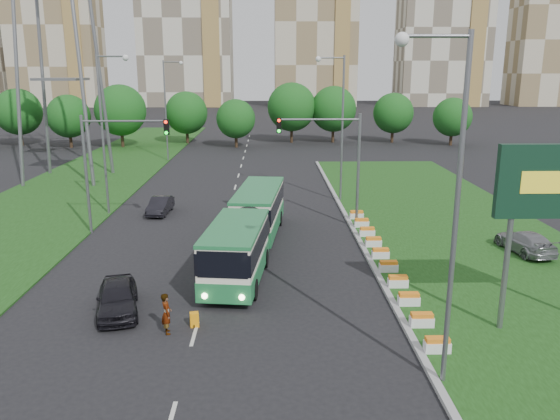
{
  "coord_description": "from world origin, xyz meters",
  "views": [
    {
      "loc": [
        0.15,
        -27.11,
        10.78
      ],
      "look_at": [
        0.86,
        4.89,
        2.6
      ],
      "focal_mm": 35.0,
      "sensor_mm": 36.0,
      "label": 1
    }
  ],
  "objects_px": {
    "traffic_mast_median": "(335,152)",
    "car_left_near": "(117,297)",
    "traffic_mast_left": "(109,155)",
    "shopping_trolley": "(194,320)",
    "car_median": "(525,242)",
    "pedestrian": "(166,313)",
    "articulated_bus": "(248,227)",
    "car_left_far": "(160,206)"
  },
  "relations": [
    {
      "from": "traffic_mast_median",
      "to": "pedestrian",
      "type": "bearing_deg",
      "value": -119.32
    },
    {
      "from": "traffic_mast_median",
      "to": "articulated_bus",
      "type": "relative_size",
      "value": 0.48
    },
    {
      "from": "traffic_mast_median",
      "to": "car_left_far",
      "type": "relative_size",
      "value": 2.03
    },
    {
      "from": "traffic_mast_median",
      "to": "articulated_bus",
      "type": "xyz_separation_m",
      "value": [
        -5.84,
        -5.55,
        -3.66
      ]
    },
    {
      "from": "car_median",
      "to": "shopping_trolley",
      "type": "xyz_separation_m",
      "value": [
        -18.68,
        -9.17,
        -0.49
      ]
    },
    {
      "from": "car_left_far",
      "to": "pedestrian",
      "type": "relative_size",
      "value": 2.2
    },
    {
      "from": "traffic_mast_median",
      "to": "shopping_trolley",
      "type": "height_order",
      "value": "traffic_mast_median"
    },
    {
      "from": "articulated_bus",
      "to": "shopping_trolley",
      "type": "height_order",
      "value": "articulated_bus"
    },
    {
      "from": "car_left_near",
      "to": "car_left_far",
      "type": "distance_m",
      "value": 18.0
    },
    {
      "from": "traffic_mast_left",
      "to": "car_left_near",
      "type": "height_order",
      "value": "traffic_mast_left"
    },
    {
      "from": "car_left_far",
      "to": "pedestrian",
      "type": "xyz_separation_m",
      "value": [
        4.09,
        -20.05,
        0.25
      ]
    },
    {
      "from": "traffic_mast_left",
      "to": "pedestrian",
      "type": "bearing_deg",
      "value": -67.34
    },
    {
      "from": "traffic_mast_median",
      "to": "car_left_near",
      "type": "distance_m",
      "value": 18.57
    },
    {
      "from": "traffic_mast_median",
      "to": "traffic_mast_left",
      "type": "relative_size",
      "value": 1.0
    },
    {
      "from": "traffic_mast_left",
      "to": "car_left_far",
      "type": "relative_size",
      "value": 2.03
    },
    {
      "from": "traffic_mast_left",
      "to": "shopping_trolley",
      "type": "height_order",
      "value": "traffic_mast_left"
    },
    {
      "from": "articulated_bus",
      "to": "pedestrian",
      "type": "bearing_deg",
      "value": -100.02
    },
    {
      "from": "car_left_near",
      "to": "car_median",
      "type": "xyz_separation_m",
      "value": [
        22.37,
        7.65,
        0.06
      ]
    },
    {
      "from": "traffic_mast_median",
      "to": "car_left_near",
      "type": "relative_size",
      "value": 1.82
    },
    {
      "from": "articulated_bus",
      "to": "shopping_trolley",
      "type": "xyz_separation_m",
      "value": [
        -2.03,
        -9.76,
        -1.37
      ]
    },
    {
      "from": "articulated_bus",
      "to": "pedestrian",
      "type": "relative_size",
      "value": 9.34
    },
    {
      "from": "articulated_bus",
      "to": "car_left_near",
      "type": "bearing_deg",
      "value": -118.09
    },
    {
      "from": "car_median",
      "to": "car_left_far",
      "type": "bearing_deg",
      "value": -31.96
    },
    {
      "from": "traffic_mast_left",
      "to": "car_left_far",
      "type": "distance_m",
      "value": 7.29
    },
    {
      "from": "car_left_near",
      "to": "car_median",
      "type": "distance_m",
      "value": 23.65
    },
    {
      "from": "car_left_far",
      "to": "shopping_trolley",
      "type": "bearing_deg",
      "value": -71.7
    },
    {
      "from": "car_median",
      "to": "pedestrian",
      "type": "distance_m",
      "value": 22.03
    },
    {
      "from": "car_left_far",
      "to": "car_median",
      "type": "distance_m",
      "value": 25.96
    },
    {
      "from": "car_left_near",
      "to": "car_median",
      "type": "bearing_deg",
      "value": 5.36
    },
    {
      "from": "car_median",
      "to": "car_left_near",
      "type": "bearing_deg",
      "value": 10.27
    },
    {
      "from": "car_left_far",
      "to": "shopping_trolley",
      "type": "distance_m",
      "value": 20.13
    },
    {
      "from": "car_left_far",
      "to": "car_median",
      "type": "height_order",
      "value": "car_median"
    },
    {
      "from": "traffic_mast_left",
      "to": "pedestrian",
      "type": "xyz_separation_m",
      "value": [
        6.22,
        -14.9,
        -4.45
      ]
    },
    {
      "from": "shopping_trolley",
      "to": "pedestrian",
      "type": "bearing_deg",
      "value": -163.36
    },
    {
      "from": "traffic_mast_median",
      "to": "car_median",
      "type": "height_order",
      "value": "traffic_mast_median"
    },
    {
      "from": "car_left_far",
      "to": "shopping_trolley",
      "type": "xyz_separation_m",
      "value": [
        5.15,
        -19.45,
        -0.33
      ]
    },
    {
      "from": "traffic_mast_median",
      "to": "car_left_far",
      "type": "xyz_separation_m",
      "value": [
        -13.02,
        4.14,
        -4.7
      ]
    },
    {
      "from": "articulated_bus",
      "to": "car_median",
      "type": "distance_m",
      "value": 16.69
    },
    {
      "from": "articulated_bus",
      "to": "traffic_mast_median",
      "type": "bearing_deg",
      "value": 50.21
    },
    {
      "from": "traffic_mast_median",
      "to": "articulated_bus",
      "type": "height_order",
      "value": "traffic_mast_median"
    },
    {
      "from": "shopping_trolley",
      "to": "traffic_mast_median",
      "type": "bearing_deg",
      "value": 50.41
    },
    {
      "from": "car_median",
      "to": "shopping_trolley",
      "type": "relative_size",
      "value": 7.11
    }
  ]
}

